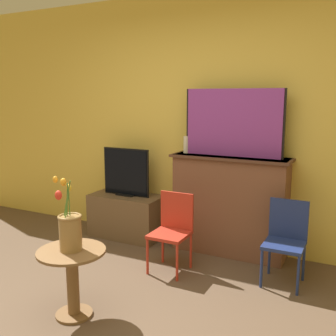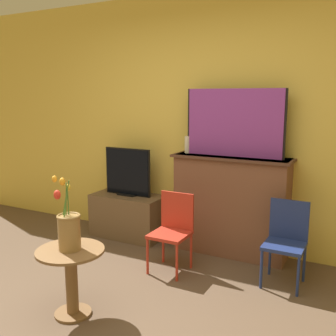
{
  "view_description": "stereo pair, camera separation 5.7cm",
  "coord_description": "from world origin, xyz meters",
  "px_view_note": "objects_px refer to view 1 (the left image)",
  "views": [
    {
      "loc": [
        1.57,
        -1.83,
        1.62
      ],
      "look_at": [
        0.03,
        1.18,
        1.0
      ],
      "focal_mm": 42.0,
      "sensor_mm": 36.0,
      "label": 1
    },
    {
      "loc": [
        1.62,
        -1.8,
        1.62
      ],
      "look_at": [
        0.03,
        1.18,
        1.0
      ],
      "focal_mm": 42.0,
      "sensor_mm": 36.0,
      "label": 2
    }
  ],
  "objects_px": {
    "tv_monitor": "(126,173)",
    "chair_red": "(173,227)",
    "chair_blue": "(286,237)",
    "vase_tulips": "(70,230)",
    "painting": "(233,123)"
  },
  "relations": [
    {
      "from": "tv_monitor",
      "to": "chair_blue",
      "type": "height_order",
      "value": "tv_monitor"
    },
    {
      "from": "painting",
      "to": "vase_tulips",
      "type": "height_order",
      "value": "painting"
    },
    {
      "from": "painting",
      "to": "chair_blue",
      "type": "bearing_deg",
      "value": -32.21
    },
    {
      "from": "tv_monitor",
      "to": "painting",
      "type": "bearing_deg",
      "value": 3.29
    },
    {
      "from": "chair_red",
      "to": "painting",
      "type": "bearing_deg",
      "value": 59.58
    },
    {
      "from": "painting",
      "to": "chair_blue",
      "type": "relative_size",
      "value": 1.39
    },
    {
      "from": "tv_monitor",
      "to": "chair_red",
      "type": "xyz_separation_m",
      "value": [
        0.87,
        -0.55,
        -0.35
      ]
    },
    {
      "from": "tv_monitor",
      "to": "chair_blue",
      "type": "relative_size",
      "value": 0.81
    },
    {
      "from": "tv_monitor",
      "to": "chair_blue",
      "type": "xyz_separation_m",
      "value": [
        1.86,
        -0.33,
        -0.35
      ]
    },
    {
      "from": "vase_tulips",
      "to": "chair_blue",
      "type": "bearing_deg",
      "value": 44.73
    },
    {
      "from": "chair_red",
      "to": "chair_blue",
      "type": "height_order",
      "value": "same"
    },
    {
      "from": "chair_blue",
      "to": "vase_tulips",
      "type": "xyz_separation_m",
      "value": [
        -1.3,
        -1.29,
        0.26
      ]
    },
    {
      "from": "chair_red",
      "to": "vase_tulips",
      "type": "distance_m",
      "value": 1.14
    },
    {
      "from": "vase_tulips",
      "to": "tv_monitor",
      "type": "bearing_deg",
      "value": 109.3
    },
    {
      "from": "painting",
      "to": "chair_red",
      "type": "distance_m",
      "value": 1.19
    }
  ]
}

